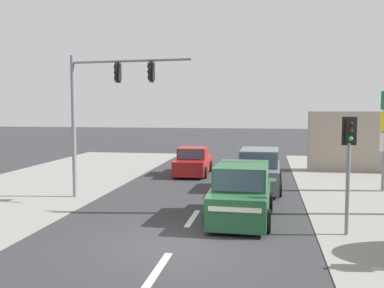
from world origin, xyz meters
The scene contains 9 objects.
ground_plane centered at (0.00, 0.00, 0.00)m, with size 140.00×140.00×0.00m, color #303033.
lane_dash_near centered at (0.00, -2.00, 0.00)m, with size 0.20×2.40×0.01m, color silver.
lane_dash_mid centered at (0.00, 3.00, 0.00)m, with size 0.20×2.40×0.01m, color silver.
lane_dash_far centered at (0.00, 8.00, 0.00)m, with size 0.20×2.40×0.01m, color silver.
traffic_signal_mast centered at (-4.28, 5.65, 4.15)m, with size 5.26×0.73×6.00m.
pedestal_signal_right_kerb centered at (4.91, 1.71, 2.42)m, with size 0.44×0.31×3.56m.
sedan_kerbside_parked centered at (-1.64, 13.05, 0.70)m, with size 1.94×4.27×1.56m.
suv_oncoming_near centered at (2.17, 8.84, 0.88)m, with size 2.14×4.58×1.90m.
suv_crossing_left centered at (1.68, 3.15, 0.88)m, with size 2.17×4.59×1.90m.
Camera 1 is at (2.51, -12.08, 3.84)m, focal length 42.00 mm.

